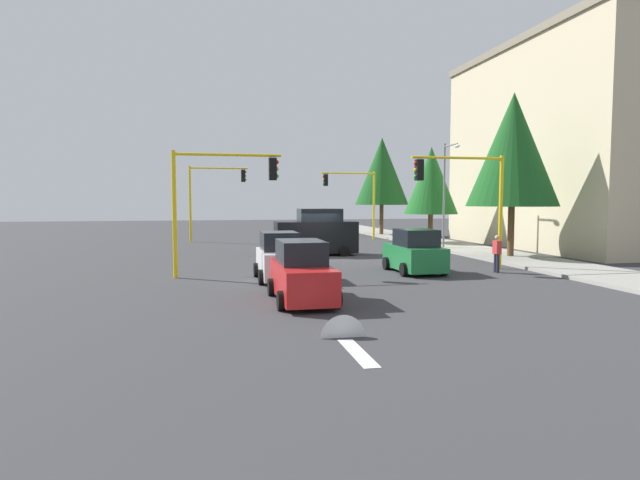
% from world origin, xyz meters
% --- Properties ---
extents(ground_plane, '(120.00, 120.00, 0.00)m').
position_xyz_m(ground_plane, '(0.00, 0.00, 0.00)').
color(ground_plane, '#353538').
extents(sidewalk_kerb, '(80.00, 4.00, 0.15)m').
position_xyz_m(sidewalk_kerb, '(-5.00, 10.50, 0.07)').
color(sidewalk_kerb, gray).
rests_on(sidewalk_kerb, ground).
extents(lane_arrow_near, '(2.40, 1.10, 1.10)m').
position_xyz_m(lane_arrow_near, '(11.51, -3.00, 0.01)').
color(lane_arrow_near, silver).
rests_on(lane_arrow_near, ground).
extents(lane_arrow_mid, '(2.40, 1.10, 1.10)m').
position_xyz_m(lane_arrow_mid, '(17.51, -3.00, 0.01)').
color(lane_arrow_mid, silver).
rests_on(lane_arrow_mid, ground).
extents(apartment_block, '(18.95, 9.30, 14.02)m').
position_xyz_m(apartment_block, '(-4.07, 18.50, 7.02)').
color(apartment_block, '#C6B793').
rests_on(apartment_block, ground).
extents(traffic_signal_near_right, '(0.36, 4.59, 5.35)m').
position_xyz_m(traffic_signal_near_right, '(6.00, -5.65, 3.80)').
color(traffic_signal_near_right, yellow).
rests_on(traffic_signal_near_right, ground).
extents(traffic_signal_far_right, '(0.36, 4.59, 5.93)m').
position_xyz_m(traffic_signal_far_right, '(-14.00, -5.74, 4.18)').
color(traffic_signal_far_right, yellow).
rests_on(traffic_signal_far_right, ground).
extents(traffic_signal_far_left, '(0.36, 4.59, 5.65)m').
position_xyz_m(traffic_signal_far_left, '(-14.00, 5.69, 4.00)').
color(traffic_signal_far_left, yellow).
rests_on(traffic_signal_far_left, ground).
extents(traffic_signal_near_left, '(0.36, 4.59, 5.38)m').
position_xyz_m(traffic_signal_near_left, '(6.00, 5.65, 3.82)').
color(traffic_signal_near_left, yellow).
rests_on(traffic_signal_near_left, ground).
extents(street_lamp_curbside, '(2.15, 0.28, 7.00)m').
position_xyz_m(street_lamp_curbside, '(-3.61, 9.20, 4.35)').
color(street_lamp_curbside, slate).
rests_on(street_lamp_curbside, ground).
extents(tree_roadside_mid, '(3.94, 3.94, 7.19)m').
position_xyz_m(tree_roadside_mid, '(-8.00, 10.00, 4.71)').
color(tree_roadside_mid, brown).
rests_on(tree_roadside_mid, ground).
extents(tree_roadside_far, '(4.89, 4.89, 8.98)m').
position_xyz_m(tree_roadside_far, '(-18.00, 9.50, 5.91)').
color(tree_roadside_far, brown).
rests_on(tree_roadside_far, ground).
extents(tree_roadside_near, '(5.02, 5.02, 9.22)m').
position_xyz_m(tree_roadside_near, '(2.00, 10.50, 6.07)').
color(tree_roadside_near, brown).
rests_on(tree_roadside_near, ground).
extents(delivery_van_black, '(2.22, 4.80, 2.77)m').
position_xyz_m(delivery_van_black, '(-2.00, 0.16, 1.28)').
color(delivery_van_black, black).
rests_on(delivery_van_black, ground).
extents(car_white, '(3.61, 1.94, 1.98)m').
position_xyz_m(car_white, '(7.41, -3.27, 0.89)').
color(car_white, white).
rests_on(car_white, ground).
extents(car_red, '(4.11, 1.92, 1.98)m').
position_xyz_m(car_red, '(12.25, -3.17, 0.90)').
color(car_red, red).
rests_on(car_red, ground).
extents(car_green, '(3.75, 2.07, 1.98)m').
position_xyz_m(car_green, '(6.43, 3.02, 0.90)').
color(car_green, '#1E7238').
rests_on(car_green, ground).
extents(pedestrian_crossing, '(0.40, 0.24, 1.70)m').
position_xyz_m(pedestrian_crossing, '(7.20, 6.66, 0.91)').
color(pedestrian_crossing, '#262638').
rests_on(pedestrian_crossing, ground).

